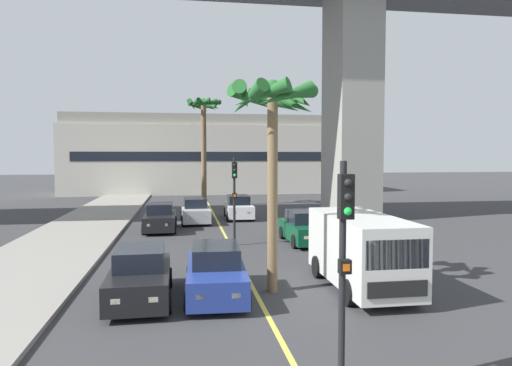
{
  "coord_description": "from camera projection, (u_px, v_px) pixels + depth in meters",
  "views": [
    {
      "loc": [
        -2.22,
        -0.09,
        4.29
      ],
      "look_at": [
        0.0,
        14.0,
        3.45
      ],
      "focal_mm": 32.77,
      "sensor_mm": 36.0,
      "label": 1
    }
  ],
  "objects": [
    {
      "name": "sidewalk_left",
      "position": [
        5.0,
        285.0,
        15.22
      ],
      "size": [
        4.8,
        80.0,
        0.15
      ],
      "primitive_type": "cube",
      "color": "gray",
      "rests_on": "ground"
    },
    {
      "name": "delivery_van",
      "position": [
        361.0,
        249.0,
        14.95
      ],
      "size": [
        2.16,
        5.25,
        2.36
      ],
      "color": "silver",
      "rests_on": "ground"
    },
    {
      "name": "palm_tree_near_median",
      "position": [
        204.0,
        121.0,
        38.92
      ],
      "size": [
        3.01,
        3.05,
        9.05
      ],
      "color": "brown",
      "rests_on": "ground"
    },
    {
      "name": "traffic_light_median_near",
      "position": [
        344.0,
        248.0,
        7.98
      ],
      "size": [
        0.24,
        0.37,
        4.2
      ],
      "color": "black",
      "rests_on": "ground"
    },
    {
      "name": "pier_building_backdrop",
      "position": [
        202.0,
        155.0,
        54.03
      ],
      "size": [
        30.45,
        8.04,
        8.81
      ],
      "color": "beige",
      "rests_on": "ground"
    },
    {
      "name": "car_queue_fourth",
      "position": [
        140.0,
        276.0,
        13.81
      ],
      "size": [
        1.89,
        4.13,
        1.56
      ],
      "color": "black",
      "rests_on": "ground"
    },
    {
      "name": "traffic_light_median_far",
      "position": [
        234.0,
        189.0,
        22.07
      ],
      "size": [
        0.24,
        0.37,
        4.2
      ],
      "color": "black",
      "rests_on": "ground"
    },
    {
      "name": "palm_tree_mid_median",
      "position": [
        273.0,
        114.0,
        14.37
      ],
      "size": [
        2.87,
        2.9,
        6.62
      ],
      "color": "brown",
      "rests_on": "ground"
    },
    {
      "name": "car_queue_sixth",
      "position": [
        160.0,
        218.0,
        26.62
      ],
      "size": [
        1.84,
        4.1,
        1.56
      ],
      "color": "black",
      "rests_on": "ground"
    },
    {
      "name": "car_queue_front",
      "position": [
        304.0,
        228.0,
        22.93
      ],
      "size": [
        1.89,
        4.13,
        1.56
      ],
      "color": "#0C4728",
      "rests_on": "ground"
    },
    {
      "name": "lane_stripe_center",
      "position": [
        226.0,
        238.0,
        24.36
      ],
      "size": [
        0.14,
        56.0,
        0.01
      ],
      "primitive_type": "cube",
      "color": "#DBCC4C",
      "rests_on": "ground"
    },
    {
      "name": "car_queue_second",
      "position": [
        216.0,
        273.0,
        14.19
      ],
      "size": [
        1.96,
        4.16,
        1.56
      ],
      "color": "navy",
      "rests_on": "ground"
    },
    {
      "name": "car_queue_fifth",
      "position": [
        195.0,
        211.0,
        29.81
      ],
      "size": [
        1.91,
        4.14,
        1.56
      ],
      "color": "#B7BABF",
      "rests_on": "ground"
    },
    {
      "name": "car_queue_third",
      "position": [
        239.0,
        208.0,
        31.87
      ],
      "size": [
        1.9,
        4.13,
        1.56
      ],
      "color": "white",
      "rests_on": "ground"
    }
  ]
}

